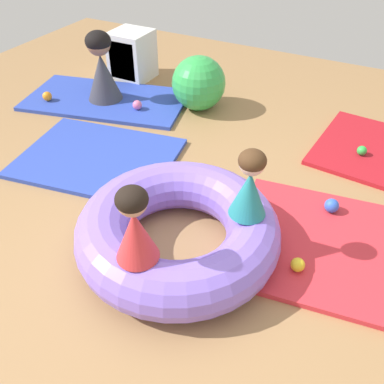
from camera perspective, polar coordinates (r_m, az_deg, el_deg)
name	(u,v)px	position (r m, az deg, el deg)	size (l,w,h in m)	color
ground_plane	(175,252)	(2.87, -2.32, -8.25)	(8.00, 8.00, 0.00)	#9E7549
gym_mat_front	(98,158)	(3.81, -12.79, 4.61)	(1.33, 1.03, 0.04)	#2D47B7
gym_mat_near_right	(318,243)	(3.03, 16.90, -6.75)	(1.14, 1.13, 0.04)	red
gym_mat_far_right	(106,100)	(4.81, -11.70, 12.28)	(1.73, 0.90, 0.04)	#2D47B7
inflatable_cushion	(178,231)	(2.76, -1.94, -5.30)	(1.36, 1.36, 0.36)	#8466E0
child_in_red	(135,225)	(2.22, -7.89, -4.54)	(0.34, 0.34, 0.48)	red
child_in_teal	(250,184)	(2.51, 7.94, 1.05)	(0.29, 0.29, 0.46)	teal
adult_seated	(102,67)	(4.66, -12.31, 16.41)	(0.50, 0.50, 0.73)	#383842
play_ball_green	(362,151)	(4.00, 22.29, 5.28)	(0.09, 0.09, 0.09)	green
play_ball_pink	(137,105)	(4.48, -7.53, 11.76)	(0.10, 0.10, 0.10)	pink
play_ball_orange	(47,96)	(4.89, -19.25, 12.30)	(0.10, 0.10, 0.10)	orange
play_ball_blue	(332,206)	(3.25, 18.62, -1.78)	(0.11, 0.11, 0.11)	blue
play_ball_yellow	(298,265)	(2.76, 14.31, -9.66)	(0.09, 0.09, 0.09)	yellow
exercise_ball_large	(199,83)	(4.47, 0.92, 14.70)	(0.56, 0.56, 0.56)	green
storage_cube	(131,56)	(5.23, -8.37, 17.99)	(0.44, 0.44, 0.56)	silver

